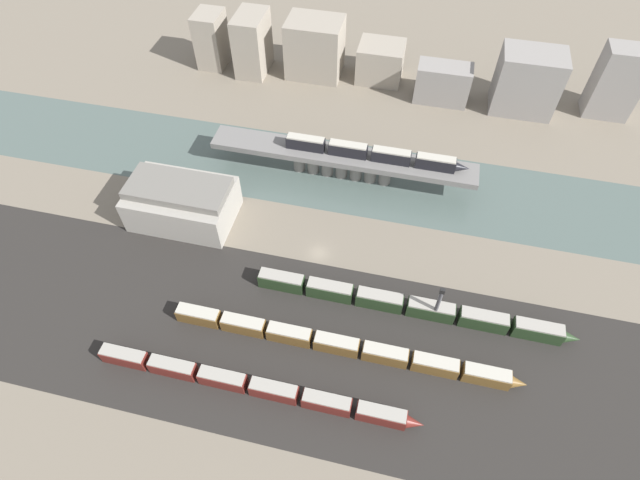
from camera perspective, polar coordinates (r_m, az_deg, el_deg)
ground_plane at (r=118.04m, az=-0.17°, el=-1.52°), size 400.00×400.00×0.00m
railbed_yard at (r=105.68m, az=-3.19°, el=-11.65°), size 280.00×42.00×0.01m
river_water at (r=135.85m, az=2.45°, el=7.40°), size 320.00×27.13×0.01m
bridge at (r=132.01m, az=2.54°, el=9.17°), size 69.49×7.97×7.68m
train_on_bridge at (r=128.75m, az=6.20°, el=9.82°), size 46.78×2.64×3.53m
train_yard_near at (r=100.49m, az=-7.61°, el=-16.21°), size 64.38×2.74×3.66m
train_yard_mid at (r=103.34m, az=2.53°, el=-11.95°), size 72.05×2.91×3.65m
train_yard_far at (r=109.27m, az=10.29°, el=-7.43°), size 68.60×3.02×4.03m
warehouse_building at (r=126.22m, az=-15.49°, el=4.21°), size 24.67×15.97×10.94m
signal_tower at (r=105.97m, az=13.29°, el=-7.24°), size 1.00×0.81×11.57m
city_block_far_left at (r=178.06m, az=-12.31°, el=21.49°), size 8.39×10.67×17.36m
city_block_left at (r=172.25m, az=-7.74°, el=21.36°), size 9.10×14.20×18.78m
city_block_center at (r=169.61m, az=-0.59°, el=21.12°), size 17.26×13.17×17.87m
city_block_right at (r=169.72m, az=6.92°, el=19.55°), size 14.15×12.09×11.62m
city_block_far_right at (r=163.01m, az=13.83°, el=16.99°), size 16.11×8.20×11.64m
city_block_tall at (r=165.13m, az=22.58°, el=16.38°), size 17.92×12.62×18.22m
city_block_low at (r=173.35m, az=30.81°, el=15.23°), size 12.61×8.53×21.05m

